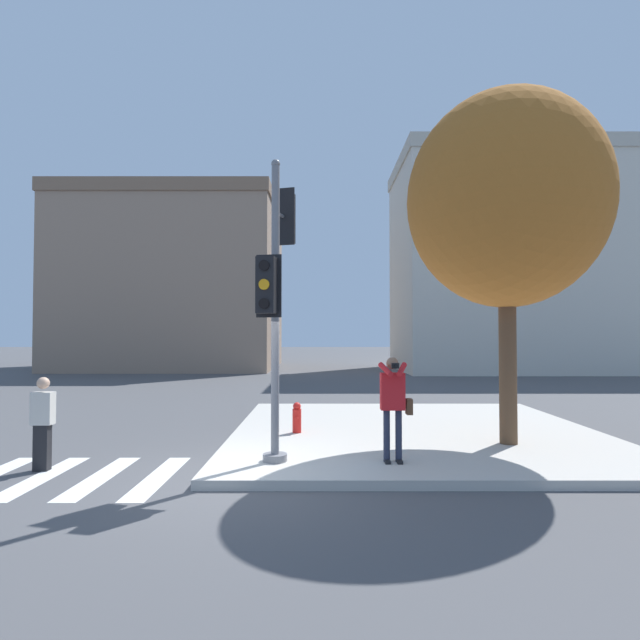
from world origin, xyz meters
The scene contains 9 objects.
ground_plane centered at (0.00, 0.00, 0.00)m, with size 160.00×160.00×0.00m, color #4C4C4F.
sidewalk_corner centered at (3.50, 3.50, 0.08)m, with size 8.00×8.00×0.16m.
traffic_signal_pole centered at (0.64, 0.61, 3.14)m, with size 0.59×1.34×5.12m.
person_photographer centered at (2.61, 0.55, 1.20)m, with size 0.58×0.54×1.74m.
pedestrian_distant centered at (-3.28, 0.60, 0.83)m, with size 0.34×0.20×1.56m.
street_tree centered at (5.06, 1.95, 4.92)m, with size 3.87×3.87×6.91m.
fire_hydrant centered at (0.88, 3.02, 0.48)m, with size 0.19×0.25×0.65m.
building_left centered at (-8.42, 26.30, 5.72)m, with size 13.69×11.13×11.42m.
building_right centered at (15.19, 23.58, 6.69)m, with size 17.76×9.03×13.35m.
Camera 1 is at (1.38, -7.82, 2.29)m, focal length 28.00 mm.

